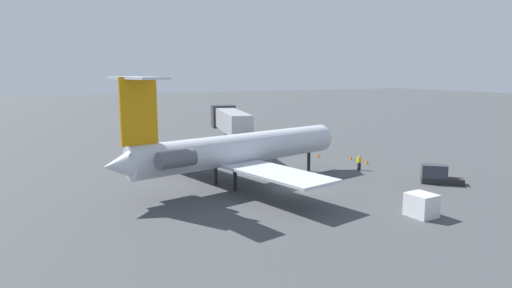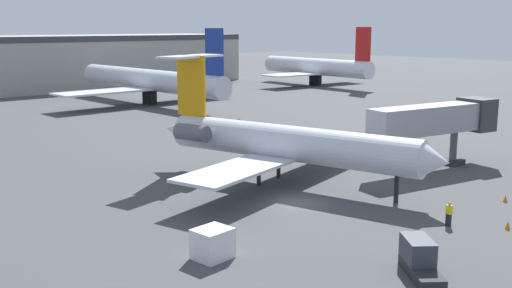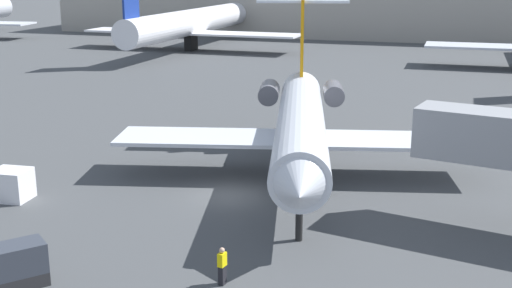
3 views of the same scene
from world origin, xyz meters
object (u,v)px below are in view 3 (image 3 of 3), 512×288
object	(u,v)px
ground_crew_marshaller	(222,266)
cargo_container_uld	(11,185)
parked_airliner_west_mid	(190,23)
baggage_tug_lead	(8,270)
regional_jet	(301,121)

from	to	relation	value
ground_crew_marshaller	cargo_container_uld	bearing A→B (deg)	157.80
parked_airliner_west_mid	baggage_tug_lead	bearing A→B (deg)	-72.22
ground_crew_marshaller	parked_airliner_west_mid	world-z (taller)	parked_airliner_west_mid
parked_airliner_west_mid	ground_crew_marshaller	bearing A→B (deg)	-65.88
ground_crew_marshaller	baggage_tug_lead	world-z (taller)	baggage_tug_lead
baggage_tug_lead	parked_airliner_west_mid	xyz separation A→B (m)	(-24.74, 77.17, 3.48)
ground_crew_marshaller	baggage_tug_lead	bearing A→B (deg)	-159.92
regional_jet	baggage_tug_lead	world-z (taller)	regional_jet
ground_crew_marshaller	parked_airliner_west_mid	size ratio (longest dim) A/B	0.04
cargo_container_uld	regional_jet	bearing A→B (deg)	32.03
regional_jet	parked_airliner_west_mid	xyz separation A→B (m)	(-32.66, 58.52, 0.63)
cargo_container_uld	parked_airliner_west_mid	bearing A→B (deg)	104.70
regional_jet	ground_crew_marshaller	xyz separation A→B (m)	(0.51, -15.58, -2.82)
baggage_tug_lead	cargo_container_uld	world-z (taller)	baggage_tug_lead
cargo_container_uld	baggage_tug_lead	bearing A→B (deg)	-53.39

